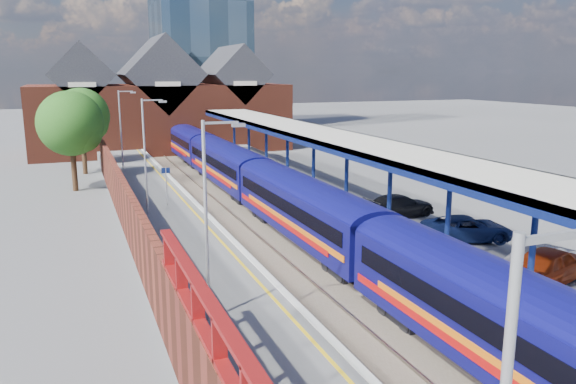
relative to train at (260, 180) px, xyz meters
name	(u,v)px	position (x,y,z in m)	size (l,w,h in m)	color
ground	(219,195)	(-1.49, 5.66, -2.12)	(240.00, 240.00, 0.00)	#5B5B5E
ballast_bed	(259,227)	(-1.49, -4.34, -2.09)	(6.00, 76.00, 0.06)	#473D33
rails	(259,226)	(-1.49, -4.34, -2.00)	(4.51, 76.00, 0.14)	slate
left_platform	(170,229)	(-6.99, -4.34, -1.62)	(5.00, 76.00, 1.00)	#565659
right_platform	(345,211)	(4.51, -4.34, -1.62)	(6.00, 76.00, 1.00)	#565659
coping_left	(209,216)	(-4.64, -4.34, -1.10)	(0.30, 76.00, 0.05)	silver
coping_right	(306,207)	(1.66, -4.34, -1.10)	(0.30, 76.00, 0.05)	silver
yellow_line	(199,218)	(-5.24, -4.34, -1.12)	(0.14, 76.00, 0.01)	yellow
train	(260,180)	(0.00, 0.00, 0.00)	(2.89, 65.91, 3.45)	#0C0C56
canopy	(327,137)	(3.99, -2.39, 3.13)	(4.50, 52.00, 4.48)	navy
lamp_post_b	(210,209)	(-7.86, -18.34, 2.87)	(1.48, 0.18, 7.00)	#A5A8AA
lamp_post_c	(147,149)	(-7.86, -2.34, 2.87)	(1.48, 0.18, 7.00)	#A5A8AA
lamp_post_d	(122,126)	(-7.86, 13.66, 2.87)	(1.48, 0.18, 7.00)	#A5A8AA
platform_sign	(166,180)	(-6.49, -0.34, 0.57)	(0.55, 0.08, 2.50)	#A5A8AA
brick_wall	(136,229)	(-9.59, -10.80, 0.33)	(0.35, 50.00, 3.86)	maroon
station_building	(161,106)	(-1.49, 33.66, 3.33)	(30.00, 12.12, 13.78)	maroon
glass_tower	(198,3)	(8.51, 55.66, 18.08)	(14.20, 14.20, 40.30)	#425F72
tree_near	(73,125)	(-11.84, 11.57, 3.23)	(5.20, 5.20, 8.10)	#382314
tree_far	(83,117)	(-10.84, 19.57, 3.23)	(5.20, 5.20, 8.10)	#382314
parked_car_red	(551,264)	(6.06, -19.88, -0.36)	(1.80, 4.47, 1.52)	#A6310D
parked_car_silver	(542,258)	(6.54, -18.96, -0.46)	(1.41, 4.03, 1.33)	silver
parked_car_dark	(399,206)	(5.99, -8.46, -0.44)	(1.92, 4.71, 1.37)	black
parked_car_blue	(467,228)	(6.66, -13.88, -0.48)	(2.14, 4.64, 1.29)	navy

